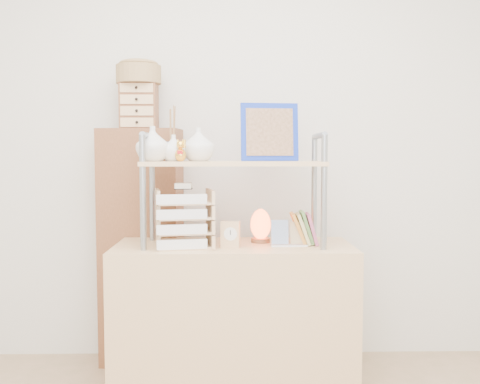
# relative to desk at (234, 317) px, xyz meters

# --- Properties ---
(room_shell) EXTENTS (3.42, 3.41, 2.61)m
(room_shell) POSITION_rel_desk_xyz_m (0.00, -0.81, 1.32)
(room_shell) COLOR silver
(room_shell) RESTS_ON ground
(desk) EXTENTS (1.20, 0.50, 0.75)m
(desk) POSITION_rel_desk_xyz_m (0.00, 0.00, 0.00)
(desk) COLOR tan
(desk) RESTS_ON ground
(cabinet) EXTENTS (0.47, 0.28, 1.35)m
(cabinet) POSITION_rel_desk_xyz_m (-0.53, 0.37, 0.30)
(cabinet) COLOR brown
(cabinet) RESTS_ON ground
(hutch) EXTENTS (0.93, 0.34, 0.72)m
(hutch) POSITION_rel_desk_xyz_m (-0.11, 0.01, 0.82)
(hutch) COLOR gray
(hutch) RESTS_ON desk
(letter_tray) EXTENTS (0.30, 0.29, 0.32)m
(letter_tray) POSITION_rel_desk_xyz_m (-0.25, -0.06, 0.50)
(letter_tray) COLOR tan
(letter_tray) RESTS_ON desk
(salt_lamp) EXTENTS (0.11, 0.11, 0.17)m
(salt_lamp) POSITION_rel_desk_xyz_m (0.14, 0.07, 0.46)
(salt_lamp) COLOR brown
(salt_lamp) RESTS_ON desk
(desk_clock) EXTENTS (0.10, 0.06, 0.13)m
(desk_clock) POSITION_rel_desk_xyz_m (-0.02, -0.08, 0.44)
(desk_clock) COLOR tan
(desk_clock) RESTS_ON desk
(postcard_stand) EXTENTS (0.19, 0.06, 0.13)m
(postcard_stand) POSITION_rel_desk_xyz_m (0.28, -0.04, 0.41)
(postcard_stand) COLOR white
(postcard_stand) RESTS_ON desk
(drawer_chest) EXTENTS (0.20, 0.16, 0.25)m
(drawer_chest) POSITION_rel_desk_xyz_m (-0.53, 0.35, 1.10)
(drawer_chest) COLOR brown
(drawer_chest) RESTS_ON cabinet
(woven_basket) EXTENTS (0.25, 0.25, 0.10)m
(woven_basket) POSITION_rel_desk_xyz_m (-0.53, 0.35, 1.28)
(woven_basket) COLOR olive
(woven_basket) RESTS_ON drawer_chest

